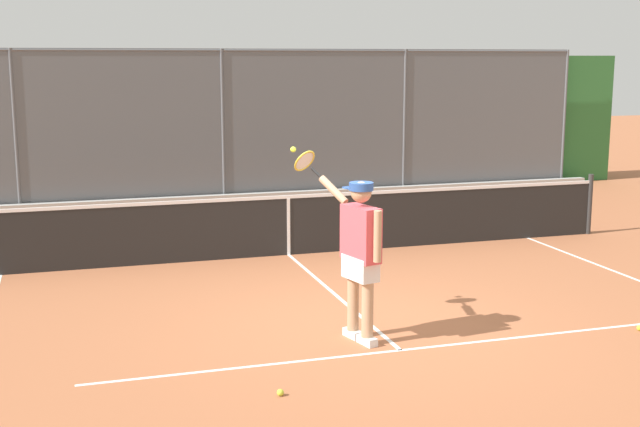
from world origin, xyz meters
The scene contains 7 objects.
ground_plane centered at (0.00, 0.00, 0.00)m, with size 60.00×60.00×0.00m, color #A8603D.
court_line_markings centered at (0.00, 1.25, 0.00)m, with size 8.66×8.46×0.01m.
fence_backdrop centered at (0.00, -9.88, 1.56)m, with size 19.99×1.37×3.28m.
tennis_net centered at (0.00, -3.79, 0.49)m, with size 11.13×0.09×1.07m.
tennis_player centered at (0.32, 0.41, 1.06)m, with size 0.73×1.35×2.07m.
tennis_ball_by_sideline centered at (1.54, 1.66, 0.03)m, with size 0.07×0.07×0.07m, color #C1D138.
tennis_ball_near_net centered at (-2.88, 1.04, 0.03)m, with size 0.07×0.07×0.07m, color #CCDB33.
Camera 1 is at (3.34, 8.77, 3.08)m, focal length 47.10 mm.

